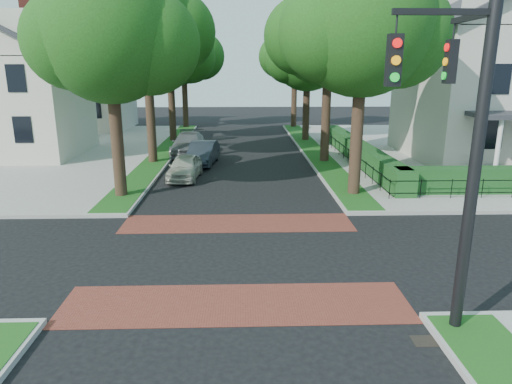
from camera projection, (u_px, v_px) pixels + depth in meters
ground at (237, 255)px, 14.89m from camera, size 120.00×120.00×0.00m
sidewalk_ne at (502, 150)px, 33.78m from camera, size 30.00×30.00×0.15m
crosswalk_far at (238, 223)px, 17.98m from camera, size 9.00×2.20×0.01m
crosswalk_near at (236, 304)px, 11.80m from camera, size 9.00×2.20×0.01m
storm_drain at (427, 341)px, 10.20m from camera, size 0.65×0.45×0.01m
grass_strip_ne at (313, 150)px, 33.44m from camera, size 1.60×29.80×0.02m
grass_strip_nw at (165, 150)px, 33.12m from camera, size 1.60×29.80×0.02m
tree_right_near at (364, 28)px, 20.05m from camera, size 7.75×6.67×10.66m
tree_right_mid at (330, 33)px, 27.68m from camera, size 8.25×7.09×11.22m
tree_right_far at (309, 56)px, 36.62m from camera, size 7.25×6.23×9.74m
tree_right_back at (296, 54)px, 45.22m from camera, size 7.50×6.45×10.20m
tree_left_near at (113, 36)px, 19.81m from camera, size 7.50×6.45×10.20m
tree_left_mid at (148, 26)px, 27.25m from camera, size 8.00×6.88×11.48m
tree_left_far at (171, 53)px, 36.23m from camera, size 7.00×6.02×9.86m
tree_left_back at (185, 53)px, 44.86m from camera, size 7.75×6.66×10.44m
hedge_main_road at (358, 151)px, 29.40m from camera, size 1.00×18.00×1.20m
fence_main_road at (346, 154)px, 29.41m from camera, size 0.06×18.00×0.90m
house_victorian at (511, 67)px, 29.19m from camera, size 13.00×13.05×12.48m
house_left_near at (7, 82)px, 30.47m from camera, size 10.00×9.00×10.14m
house_left_far at (79, 78)px, 43.98m from camera, size 10.00×9.00×10.14m
traffic_signal at (466, 127)px, 9.55m from camera, size 2.17×2.00×8.00m
parked_car_front at (185, 167)px, 25.07m from camera, size 1.82×4.00×1.33m
parked_car_middle at (203, 153)px, 28.91m from camera, size 2.00×4.51×1.44m
parked_car_rear at (188, 144)px, 32.24m from camera, size 2.22×5.26×1.51m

